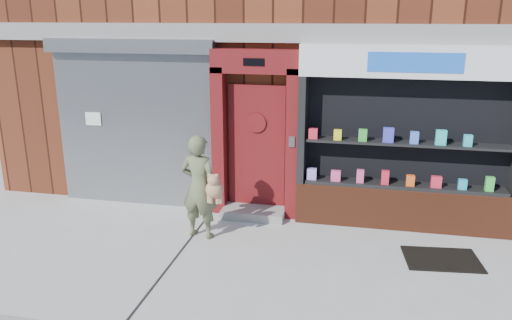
# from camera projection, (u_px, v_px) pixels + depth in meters

# --- Properties ---
(ground) EXTENTS (80.00, 80.00, 0.00)m
(ground) POSITION_uv_depth(u_px,v_px,m) (280.00, 267.00, 7.08)
(ground) COLOR #9E9E99
(ground) RESTS_ON ground
(shutter_bay) EXTENTS (3.10, 0.30, 3.04)m
(shutter_bay) POSITION_uv_depth(u_px,v_px,m) (134.00, 114.00, 9.00)
(shutter_bay) COLOR gray
(shutter_bay) RESTS_ON ground
(red_door_bay) EXTENTS (1.52, 0.58, 2.90)m
(red_door_bay) POSITION_uv_depth(u_px,v_px,m) (256.00, 134.00, 8.56)
(red_door_bay) COLOR #570E11
(red_door_bay) RESTS_ON ground
(pharmacy_bay) EXTENTS (3.50, 0.41, 3.00)m
(pharmacy_bay) POSITION_uv_depth(u_px,v_px,m) (406.00, 148.00, 8.05)
(pharmacy_bay) COLOR #612A17
(pharmacy_bay) RESTS_ON ground
(woman) EXTENTS (0.76, 0.52, 1.68)m
(woman) POSITION_uv_depth(u_px,v_px,m) (200.00, 187.00, 7.82)
(woman) COLOR #5D6543
(woman) RESTS_ON ground
(doormat) EXTENTS (1.13, 0.84, 0.03)m
(doormat) POSITION_uv_depth(u_px,v_px,m) (442.00, 259.00, 7.27)
(doormat) COLOR black
(doormat) RESTS_ON ground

